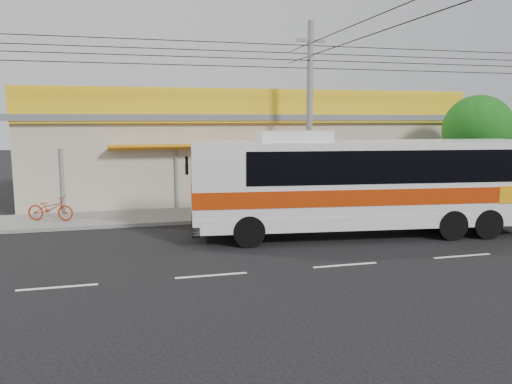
% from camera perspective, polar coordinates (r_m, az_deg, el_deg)
% --- Properties ---
extents(ground, '(120.00, 120.00, 0.00)m').
position_cam_1_polar(ground, '(17.37, 6.74, -6.01)').
color(ground, black).
rests_on(ground, ground).
extents(sidewalk, '(30.00, 3.20, 0.15)m').
position_cam_1_polar(sidewalk, '(22.93, 1.37, -2.24)').
color(sidewalk, slate).
rests_on(sidewalk, ground).
extents(lane_markings, '(50.00, 0.12, 0.01)m').
position_cam_1_polar(lane_markings, '(15.15, 10.15, -8.24)').
color(lane_markings, silver).
rests_on(lane_markings, ground).
extents(storefront_building, '(22.60, 9.20, 5.70)m').
position_cam_1_polar(storefront_building, '(27.98, -1.69, 4.28)').
color(storefront_building, '#AD9F8B').
rests_on(storefront_building, ground).
extents(coach_bus, '(12.77, 4.02, 3.87)m').
position_cam_1_polar(coach_bus, '(18.80, 12.71, 1.36)').
color(coach_bus, silver).
rests_on(coach_bus, ground).
extents(motorbike_red, '(2.02, 1.23, 1.00)m').
position_cam_1_polar(motorbike_red, '(22.12, -22.43, -1.75)').
color(motorbike_red, '#932A0A').
rests_on(motorbike_red, sidewalk).
extents(utility_pole, '(34.00, 14.00, 8.51)m').
position_cam_1_polar(utility_pole, '(22.66, 6.24, 15.23)').
color(utility_pole, '#60605E').
rests_on(utility_pole, ground).
extents(tree_near, '(3.27, 3.27, 5.41)m').
position_cam_1_polar(tree_near, '(26.08, 24.25, 6.25)').
color(tree_near, black).
rests_on(tree_near, ground).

